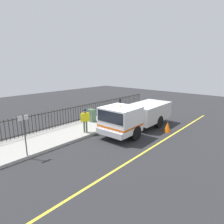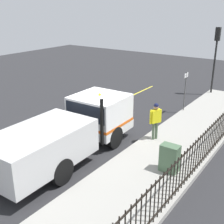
# 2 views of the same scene
# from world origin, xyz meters

# --- Properties ---
(ground_plane) EXTENTS (48.06, 48.06, 0.00)m
(ground_plane) POSITION_xyz_m (0.00, 0.00, 0.00)
(ground_plane) COLOR #2B2B2D
(ground_plane) RESTS_ON ground
(sidewalk_slab) EXTENTS (3.14, 21.85, 0.18)m
(sidewalk_slab) POSITION_xyz_m (3.28, 0.00, 0.09)
(sidewalk_slab) COLOR #A3A099
(sidewalk_slab) RESTS_ON ground
(lane_marking) EXTENTS (0.12, 19.66, 0.01)m
(lane_marking) POSITION_xyz_m (-2.37, 0.00, 0.00)
(lane_marking) COLOR yellow
(lane_marking) RESTS_ON ground
(work_truck) EXTENTS (2.36, 6.95, 2.44)m
(work_truck) POSITION_xyz_m (0.08, -1.69, 1.22)
(work_truck) COLOR white
(work_truck) RESTS_ON ground
(worker_standing) EXTENTS (0.40, 0.57, 1.69)m
(worker_standing) POSITION_xyz_m (2.24, 1.27, 1.21)
(worker_standing) COLOR yellow
(worker_standing) RESTS_ON sidewalk_slab
(iron_fence) EXTENTS (0.04, 18.61, 1.36)m
(iron_fence) POSITION_xyz_m (4.72, -0.00, 0.87)
(iron_fence) COLOR black
(iron_fence) RESTS_ON sidewalk_slab
(utility_cabinet) EXTENTS (0.66, 0.43, 1.03)m
(utility_cabinet) POSITION_xyz_m (3.92, -0.86, 0.69)
(utility_cabinet) COLOR #4C6B4C
(utility_cabinet) RESTS_ON sidewalk_slab
(traffic_cone) EXTENTS (0.52, 0.52, 0.74)m
(traffic_cone) POSITION_xyz_m (-1.79, -3.10, 0.37)
(traffic_cone) COLOR orange
(traffic_cone) RESTS_ON ground
(street_sign) EXTENTS (0.06, 0.50, 2.23)m
(street_sign) POSITION_xyz_m (1.82, 5.64, 1.58)
(street_sign) COLOR #4C4C4C
(street_sign) RESTS_ON sidewalk_slab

